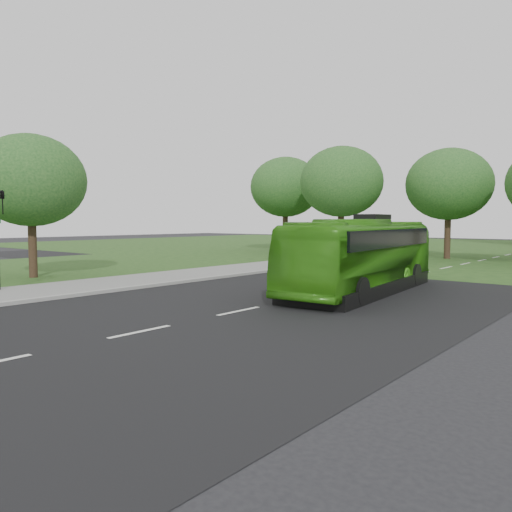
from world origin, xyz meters
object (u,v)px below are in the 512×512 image
(tree_park_b, at_px, (449,184))
(tree_park_f, at_px, (285,187))
(bus, at_px, (363,256))
(tree_side_near, at_px, (31,181))
(tree_park_a, at_px, (341,182))

(tree_park_b, xyz_separation_m, tree_park_f, (-16.23, 0.39, 0.50))
(tree_park_f, height_order, bus, tree_park_f)
(tree_park_b, distance_m, tree_side_near, 30.12)
(tree_side_near, bearing_deg, tree_park_b, 65.81)
(tree_park_a, xyz_separation_m, tree_park_b, (7.99, 2.87, -0.42))
(tree_park_b, relative_size, tree_park_f, 0.93)
(bus, bearing_deg, tree_side_near, -164.27)
(tree_park_f, relative_size, bus, 0.85)
(tree_park_b, bearing_deg, tree_side_near, -114.19)
(tree_park_a, relative_size, tree_park_b, 1.07)
(tree_park_b, height_order, bus, tree_park_b)
(tree_park_f, distance_m, tree_side_near, 28.16)
(tree_park_f, distance_m, bus, 29.74)
(tree_park_b, bearing_deg, tree_park_a, -160.25)
(tree_park_a, distance_m, bus, 22.23)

